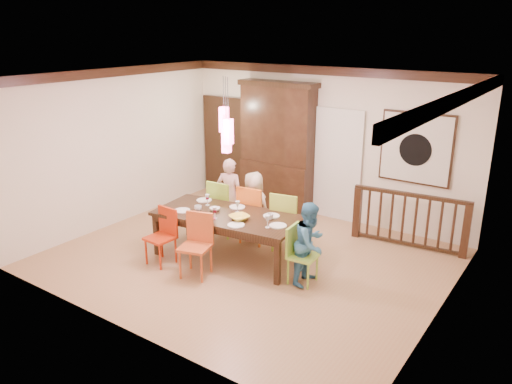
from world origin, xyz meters
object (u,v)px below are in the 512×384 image
Objects in this scene: dining_table at (228,218)px; balustrade at (409,219)px; chair_end_right at (303,251)px; chair_far_left at (225,203)px; china_hutch at (277,147)px; person_far_mid at (254,206)px; person_far_left at (230,195)px; person_end_right at (310,243)px.

dining_table is 3.08m from balustrade.
chair_end_right is (1.42, -0.06, -0.18)m from dining_table.
china_hutch reaches higher than chair_far_left.
chair_far_left is at bearing -91.10° from china_hutch.
chair_end_right is 0.71× the size of person_far_mid.
person_far_mid is (0.56, 0.10, 0.03)m from chair_far_left.
chair_far_left is 0.57m from person_far_mid.
balustrade is at bearing -26.16° from chair_end_right.
chair_far_left is 1.18× the size of chair_end_right.
person_far_mid is (0.58, -0.07, -0.07)m from person_far_left.
china_hutch is 1.89× the size of person_far_left.
person_far_left is (-2.92, -1.17, 0.19)m from balustrade.
person_far_left is 2.33m from person_end_right.
person_end_right reaches higher than person_far_mid.
person_far_left is 0.59m from person_far_mid.
chair_end_right is 3.31m from china_hutch.
person_far_mid is (-0.08, 0.84, -0.06)m from dining_table.
chair_far_left is 0.39× the size of china_hutch.
balustrade is (2.26, 2.08, -0.18)m from dining_table.
chair_far_left is 0.83× the size of person_far_mid.
dining_table is at bearing -75.83° from china_hutch.
chair_far_left is 0.53× the size of balustrade.
china_hutch is at bearing 41.53° from person_end_right.
dining_table is 1.12m from person_far_left.
balustrade is at bearing -157.41° from chair_far_left.
dining_table is 1.49m from person_end_right.
person_far_left is (-0.02, 0.17, 0.10)m from chair_far_left.
china_hutch is 2.10× the size of person_end_right.
china_hutch is 1.64m from person_far_left.
dining_table is 2.00× the size of person_end_right.
chair_end_right is at bearing -117.14° from balustrade.
person_far_left is (-0.66, 0.91, 0.01)m from dining_table.
chair_end_right is at bearing -50.75° from china_hutch.
person_far_left is at bearing 118.99° from dining_table.
dining_table is 1.43m from chair_end_right.
china_hutch is (-2.03, 2.49, 0.80)m from chair_end_right.
person_far_mid is at bearing -172.01° from chair_far_left.
dining_table is at bearing -143.01° from balustrade.
person_far_left is at bearing -91.81° from china_hutch.
person_far_left is 1.12× the size of person_far_mid.
person_far_left is (-2.08, 0.97, 0.19)m from chair_end_right.
person_end_right reaches higher than dining_table.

